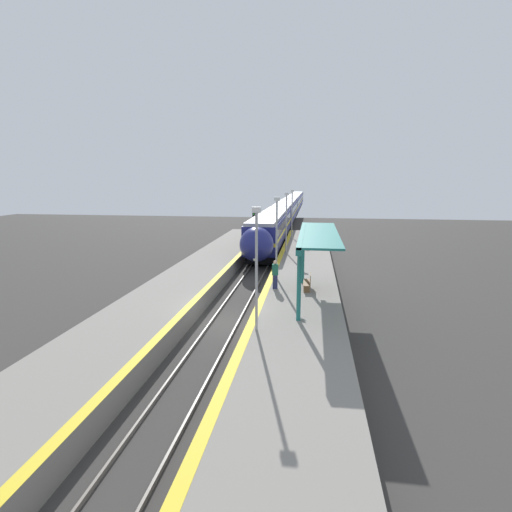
{
  "coord_description": "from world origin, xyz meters",
  "views": [
    {
      "loc": [
        4.45,
        -19.54,
        7.48
      ],
      "look_at": [
        0.56,
        7.82,
        2.16
      ],
      "focal_mm": 28.0,
      "sensor_mm": 36.0,
      "label": 1
    }
  ],
  "objects_px": {
    "lamppost_far": "(286,219)",
    "lamppost_farthest": "(292,210)",
    "platform_bench": "(308,282)",
    "railway_signal": "(254,226)",
    "lamppost_mid": "(277,232)",
    "lamppost_near": "(256,261)",
    "person_waiting": "(275,274)",
    "train": "(289,207)"
  },
  "relations": [
    {
      "from": "train",
      "to": "lamppost_near",
      "type": "bearing_deg",
      "value": -87.96
    },
    {
      "from": "lamppost_near",
      "to": "lamppost_mid",
      "type": "distance_m",
      "value": 9.45
    },
    {
      "from": "lamppost_mid",
      "to": "train",
      "type": "bearing_deg",
      "value": 92.42
    },
    {
      "from": "person_waiting",
      "to": "lamppost_farthest",
      "type": "relative_size",
      "value": 0.32
    },
    {
      "from": "railway_signal",
      "to": "lamppost_mid",
      "type": "height_order",
      "value": "lamppost_mid"
    },
    {
      "from": "person_waiting",
      "to": "lamppost_farthest",
      "type": "bearing_deg",
      "value": 90.45
    },
    {
      "from": "lamppost_far",
      "to": "lamppost_farthest",
      "type": "xyz_separation_m",
      "value": [
        0.0,
        9.45,
        0.0
      ]
    },
    {
      "from": "platform_bench",
      "to": "lamppost_near",
      "type": "distance_m",
      "value": 7.62
    },
    {
      "from": "train",
      "to": "lamppost_farthest",
      "type": "relative_size",
      "value": 17.34
    },
    {
      "from": "train",
      "to": "lamppost_mid",
      "type": "distance_m",
      "value": 50.8
    },
    {
      "from": "railway_signal",
      "to": "lamppost_far",
      "type": "bearing_deg",
      "value": -63.23
    },
    {
      "from": "lamppost_near",
      "to": "railway_signal",
      "type": "bearing_deg",
      "value": 98.66
    },
    {
      "from": "lamppost_near",
      "to": "lamppost_far",
      "type": "distance_m",
      "value": 18.91
    },
    {
      "from": "person_waiting",
      "to": "lamppost_farthest",
      "type": "xyz_separation_m",
      "value": [
        -0.17,
        21.53,
        2.17
      ]
    },
    {
      "from": "train",
      "to": "platform_bench",
      "type": "xyz_separation_m",
      "value": [
        4.3,
        -53.34,
        -0.73
      ]
    },
    {
      "from": "train",
      "to": "lamppost_mid",
      "type": "bearing_deg",
      "value": -87.58
    },
    {
      "from": "lamppost_mid",
      "to": "lamppost_farthest",
      "type": "distance_m",
      "value": 18.91
    },
    {
      "from": "person_waiting",
      "to": "lamppost_near",
      "type": "bearing_deg",
      "value": -91.42
    },
    {
      "from": "lamppost_farthest",
      "to": "lamppost_far",
      "type": "bearing_deg",
      "value": -90.0
    },
    {
      "from": "railway_signal",
      "to": "lamppost_far",
      "type": "height_order",
      "value": "lamppost_far"
    },
    {
      "from": "train",
      "to": "lamppost_farthest",
      "type": "bearing_deg",
      "value": -86.14
    },
    {
      "from": "person_waiting",
      "to": "lamppost_near",
      "type": "relative_size",
      "value": 0.32
    },
    {
      "from": "lamppost_near",
      "to": "lamppost_mid",
      "type": "relative_size",
      "value": 1.0
    },
    {
      "from": "platform_bench",
      "to": "lamppost_mid",
      "type": "xyz_separation_m",
      "value": [
        -2.16,
        2.61,
        2.59
      ]
    },
    {
      "from": "railway_signal",
      "to": "lamppost_near",
      "type": "xyz_separation_m",
      "value": [
        4.13,
        -27.09,
        1.66
      ]
    },
    {
      "from": "platform_bench",
      "to": "railway_signal",
      "type": "bearing_deg",
      "value": 107.25
    },
    {
      "from": "lamppost_near",
      "to": "lamppost_far",
      "type": "xyz_separation_m",
      "value": [
        0.0,
        18.91,
        0.0
      ]
    },
    {
      "from": "lamppost_farthest",
      "to": "person_waiting",
      "type": "bearing_deg",
      "value": -89.55
    },
    {
      "from": "person_waiting",
      "to": "lamppost_far",
      "type": "height_order",
      "value": "lamppost_far"
    },
    {
      "from": "lamppost_farthest",
      "to": "platform_bench",
      "type": "bearing_deg",
      "value": -84.27
    },
    {
      "from": "platform_bench",
      "to": "lamppost_far",
      "type": "relative_size",
      "value": 0.32
    },
    {
      "from": "lamppost_mid",
      "to": "lamppost_far",
      "type": "bearing_deg",
      "value": 90.0
    },
    {
      "from": "railway_signal",
      "to": "train",
      "type": "bearing_deg",
      "value": 86.57
    },
    {
      "from": "lamppost_far",
      "to": "lamppost_mid",
      "type": "bearing_deg",
      "value": -90.0
    },
    {
      "from": "lamppost_mid",
      "to": "railway_signal",
      "type": "bearing_deg",
      "value": 103.17
    },
    {
      "from": "platform_bench",
      "to": "lamppost_near",
      "type": "bearing_deg",
      "value": -107.51
    },
    {
      "from": "platform_bench",
      "to": "lamppost_far",
      "type": "xyz_separation_m",
      "value": [
        -2.16,
        12.07,
        2.59
      ]
    },
    {
      "from": "railway_signal",
      "to": "lamppost_farthest",
      "type": "bearing_deg",
      "value": 17.08
    },
    {
      "from": "lamppost_far",
      "to": "lamppost_farthest",
      "type": "distance_m",
      "value": 9.45
    },
    {
      "from": "person_waiting",
      "to": "platform_bench",
      "type": "bearing_deg",
      "value": 0.36
    },
    {
      "from": "train",
      "to": "lamppost_mid",
      "type": "height_order",
      "value": "lamppost_mid"
    },
    {
      "from": "railway_signal",
      "to": "lamppost_far",
      "type": "distance_m",
      "value": 9.32
    }
  ]
}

